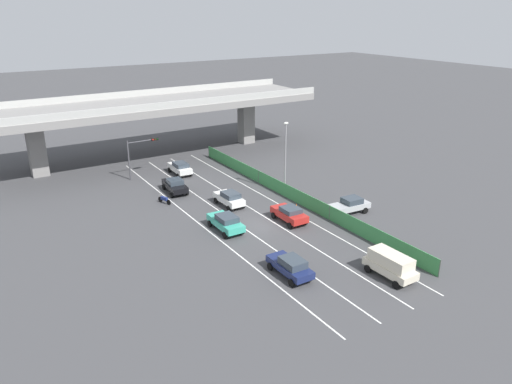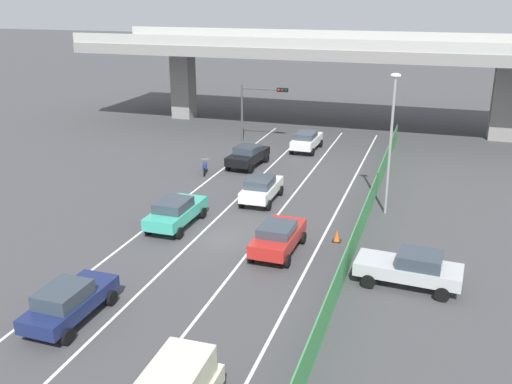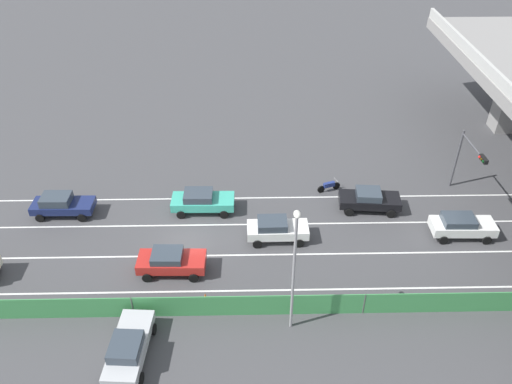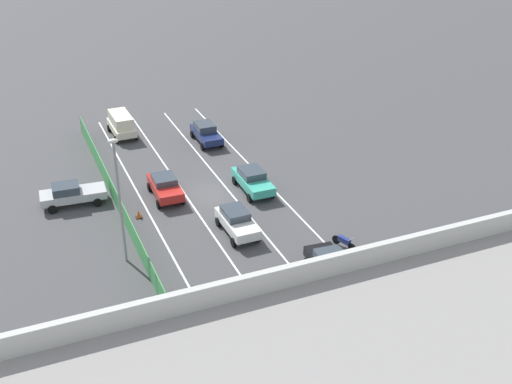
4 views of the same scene
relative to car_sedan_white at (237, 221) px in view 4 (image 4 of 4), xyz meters
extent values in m
plane|color=#424244|center=(-0.01, -6.14, -0.92)|extent=(300.00, 300.00, 0.00)
cube|color=silver|center=(-4.87, -1.96, -0.92)|extent=(0.14, 44.36, 0.01)
cube|color=silver|center=(-1.63, -1.96, -0.92)|extent=(0.14, 44.36, 0.01)
cube|color=silver|center=(1.61, -1.96, -0.92)|extent=(0.14, 44.36, 0.01)
cube|color=silver|center=(4.86, -1.96, -0.92)|extent=(0.14, 44.36, 0.01)
cube|color=gray|center=(-0.01, 22.22, 6.53)|extent=(48.48, 11.85, 0.97)
cube|color=#B2B2AD|center=(-0.01, 16.54, 7.46)|extent=(48.48, 0.30, 0.90)
cube|color=#3D8E4C|center=(6.77, -1.96, -0.14)|extent=(0.06, 40.36, 1.56)
cylinder|color=#4C514C|center=(6.77, -22.14, -0.14)|extent=(0.10, 0.10, 1.56)
cylinder|color=#4C514C|center=(6.77, -8.68, -0.14)|extent=(0.10, 0.10, 1.56)
cylinder|color=#4C514C|center=(6.77, 4.77, -0.14)|extent=(0.10, 0.10, 1.56)
cube|color=white|center=(0.00, 0.09, -0.12)|extent=(1.78, 4.23, 0.65)
cube|color=#333D47|center=(0.00, -0.29, 0.47)|extent=(1.54, 2.03, 0.53)
cylinder|color=black|center=(-0.88, 1.51, -0.60)|extent=(0.23, 0.64, 0.64)
cylinder|color=black|center=(0.84, 1.53, -0.60)|extent=(0.23, 0.64, 0.64)
cylinder|color=black|center=(-0.84, -1.35, -0.60)|extent=(0.23, 0.64, 0.64)
cylinder|color=black|center=(0.88, -1.33, -0.60)|extent=(0.23, 0.64, 0.64)
cube|color=teal|center=(-3.37, -5.27, -0.12)|extent=(1.90, 4.63, 0.64)
cube|color=#333D47|center=(-3.37, -5.58, 0.47)|extent=(1.65, 2.11, 0.53)
cylinder|color=black|center=(-4.28, -3.69, -0.60)|extent=(0.23, 0.64, 0.64)
cylinder|color=black|center=(-2.43, -3.71, -0.60)|extent=(0.23, 0.64, 0.64)
cylinder|color=black|center=(-4.31, -6.82, -0.60)|extent=(0.23, 0.64, 0.64)
cylinder|color=black|center=(-2.46, -6.84, -0.60)|extent=(0.23, 0.64, 0.64)
cube|color=silver|center=(-0.11, 12.97, -0.10)|extent=(1.83, 4.39, 0.68)
cube|color=#333D47|center=(-0.12, 12.57, 0.48)|extent=(1.58, 2.21, 0.48)
cylinder|color=black|center=(-0.94, 14.47, -0.60)|extent=(0.23, 0.64, 0.64)
cylinder|color=black|center=(0.80, 14.43, -0.60)|extent=(0.23, 0.64, 0.64)
cylinder|color=black|center=(-1.01, 11.51, -0.60)|extent=(0.23, 0.64, 0.64)
cylinder|color=black|center=(0.73, 11.47, -0.60)|extent=(0.23, 0.64, 0.64)
cube|color=beige|center=(3.47, -19.99, -0.13)|extent=(1.89, 4.41, 0.62)
cube|color=beige|center=(3.47, -19.99, 0.67)|extent=(1.66, 3.62, 0.97)
cylinder|color=black|center=(2.54, -18.51, -0.60)|extent=(0.23, 0.64, 0.64)
cylinder|color=black|center=(4.35, -18.48, -0.60)|extent=(0.23, 0.64, 0.64)
cylinder|color=black|center=(2.59, -21.49, -0.60)|extent=(0.23, 0.64, 0.64)
cylinder|color=black|center=(4.41, -21.46, -0.60)|extent=(0.23, 0.64, 0.64)
cube|color=black|center=(-3.30, 7.11, -0.12)|extent=(2.21, 4.62, 0.63)
cube|color=#333D47|center=(-3.32, 6.97, 0.45)|extent=(1.76, 1.93, 0.52)
cylinder|color=black|center=(-4.09, 8.70, -0.60)|extent=(0.27, 0.66, 0.64)
cylinder|color=black|center=(-2.26, 8.55, -0.60)|extent=(0.27, 0.66, 0.64)
cylinder|color=black|center=(-4.35, 5.67, -0.60)|extent=(0.27, 0.66, 0.64)
cylinder|color=black|center=(-2.52, 5.51, -0.60)|extent=(0.27, 0.66, 0.64)
cube|color=navy|center=(-3.13, -15.51, -0.15)|extent=(1.81, 4.48, 0.58)
cube|color=#333D47|center=(-3.14, -15.91, 0.44)|extent=(1.57, 2.09, 0.59)
cylinder|color=black|center=(-3.99, -13.98, -0.60)|extent=(0.23, 0.64, 0.64)
cylinder|color=black|center=(-2.24, -14.01, -0.60)|extent=(0.23, 0.64, 0.64)
cylinder|color=black|center=(-4.03, -17.02, -0.60)|extent=(0.23, 0.64, 0.64)
cylinder|color=black|center=(-2.28, -17.04, -0.60)|extent=(0.23, 0.64, 0.64)
cube|color=red|center=(3.05, -6.85, -0.11)|extent=(1.93, 4.36, 0.66)
cube|color=#333D47|center=(3.04, -7.10, 0.46)|extent=(1.66, 1.97, 0.46)
cylinder|color=black|center=(2.17, -5.36, -0.60)|extent=(0.24, 0.65, 0.64)
cylinder|color=black|center=(4.00, -5.40, -0.60)|extent=(0.24, 0.65, 0.64)
cylinder|color=black|center=(2.10, -8.29, -0.60)|extent=(0.24, 0.65, 0.64)
cylinder|color=black|center=(3.93, -8.34, -0.60)|extent=(0.24, 0.65, 0.64)
cylinder|color=black|center=(-5.95, 5.08, -0.62)|extent=(0.29, 0.60, 0.60)
cylinder|color=black|center=(-5.50, 3.81, -0.62)|extent=(0.29, 0.60, 0.60)
cube|color=navy|center=(-5.72, 4.45, -0.34)|extent=(0.57, 0.96, 0.36)
cylinder|color=#B2B2B2|center=(-5.91, 4.98, 0.00)|extent=(0.58, 0.23, 0.03)
cube|color=#B2B5B7|center=(9.53, -8.37, -0.14)|extent=(4.76, 2.12, 0.59)
cube|color=#333D47|center=(10.00, -8.41, 0.44)|extent=(1.99, 1.72, 0.58)
cylinder|color=black|center=(7.90, -9.18, -0.60)|extent=(0.65, 0.26, 0.64)
cylinder|color=black|center=(8.02, -7.36, -0.60)|extent=(0.65, 0.26, 0.64)
cylinder|color=black|center=(11.05, -9.39, -0.60)|extent=(0.65, 0.26, 0.64)
cylinder|color=black|center=(11.17, -7.57, -0.60)|extent=(0.65, 0.26, 0.64)
cylinder|color=#47474C|center=(-6.26, 14.26, 1.59)|extent=(0.18, 0.18, 5.01)
cylinder|color=#47474C|center=(-4.26, 14.34, 3.79)|extent=(4.00, 0.29, 0.12)
cube|color=black|center=(-2.67, 14.41, 3.79)|extent=(0.97, 0.32, 0.32)
sphere|color=red|center=(-2.96, 14.24, 3.79)|extent=(0.20, 0.20, 0.20)
sphere|color=#3B2806|center=(-2.66, 14.25, 3.79)|extent=(0.20, 0.20, 0.20)
sphere|color=black|center=(-2.36, 14.26, 3.79)|extent=(0.20, 0.20, 0.20)
cylinder|color=gray|center=(7.65, 0.43, 3.07)|extent=(0.16, 0.16, 7.99)
ellipsoid|color=silver|center=(7.65, 0.43, 7.25)|extent=(0.60, 0.36, 0.28)
cone|color=orange|center=(5.64, -4.57, -0.60)|extent=(0.36, 0.36, 0.64)
cube|color=black|center=(5.64, -4.57, -0.90)|extent=(0.47, 0.47, 0.03)
camera|label=1|loc=(-23.84, -43.43, 19.24)|focal=34.40mm
camera|label=2|loc=(10.14, -32.37, 11.61)|focal=40.12mm
camera|label=3|loc=(27.10, -1.95, 22.53)|focal=35.93mm
camera|label=4|loc=(13.06, 34.36, 21.48)|focal=44.50mm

